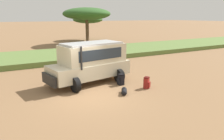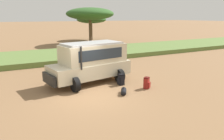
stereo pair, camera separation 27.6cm
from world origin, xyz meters
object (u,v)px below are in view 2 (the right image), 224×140
at_px(acacia_tree_centre_back, 90,14).
at_px(acacia_tree_right_mid, 91,20).
at_px(backpack_beside_front_wheel, 121,80).
at_px(duffel_bag_low_black_case, 124,91).
at_px(safari_vehicle, 91,62).
at_px(backpack_cluster_center, 147,83).

bearing_deg(acacia_tree_centre_back, acacia_tree_right_mid, 65.86).
bearing_deg(acacia_tree_centre_back, backpack_beside_front_wheel, -106.85).
distance_m(backpack_beside_front_wheel, acacia_tree_right_mid, 25.54).
bearing_deg(duffel_bag_low_black_case, safari_vehicle, 104.17).
relative_size(safari_vehicle, backpack_cluster_center, 8.29).
xyz_separation_m(backpack_beside_front_wheel, duffel_bag_low_black_case, (-0.64, -1.39, -0.18)).
bearing_deg(backpack_beside_front_wheel, safari_vehicle, 135.04).
bearing_deg(backpack_beside_front_wheel, duffel_bag_low_black_case, -114.57).
height_order(backpack_cluster_center, duffel_bag_low_black_case, backpack_cluster_center).
bearing_deg(backpack_beside_front_wheel, backpack_cluster_center, -52.38).
relative_size(backpack_beside_front_wheel, backpack_cluster_center, 0.99).
bearing_deg(safari_vehicle, backpack_beside_front_wheel, -44.96).
xyz_separation_m(backpack_cluster_center, acacia_tree_right_mid, (7.08, 25.28, 3.04)).
distance_m(backpack_beside_front_wheel, backpack_cluster_center, 1.56).
xyz_separation_m(safari_vehicle, acacia_tree_centre_back, (7.03, 17.54, 2.96)).
bearing_deg(acacia_tree_centre_back, duffel_bag_low_black_case, -107.40).
height_order(acacia_tree_centre_back, acacia_tree_right_mid, acacia_tree_centre_back).
relative_size(safari_vehicle, acacia_tree_right_mid, 1.03).
bearing_deg(safari_vehicle, acacia_tree_right_mid, 67.63).
xyz_separation_m(safari_vehicle, duffel_bag_low_black_case, (0.68, -2.71, -1.15)).
height_order(duffel_bag_low_black_case, acacia_tree_centre_back, acacia_tree_centre_back).
xyz_separation_m(safari_vehicle, backpack_cluster_center, (2.27, -2.55, -0.98)).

